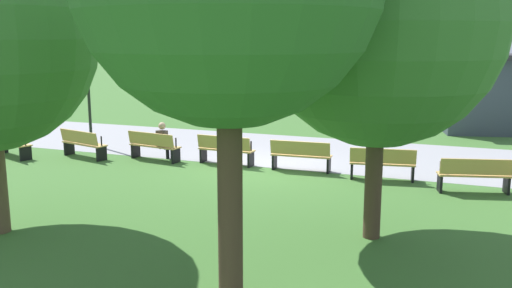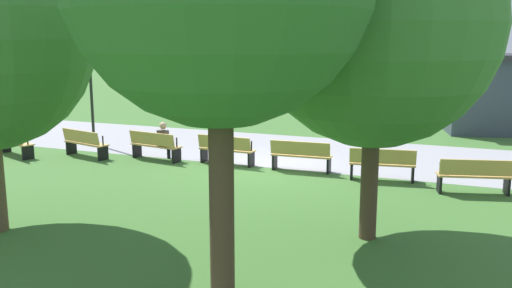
{
  "view_description": "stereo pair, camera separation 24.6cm",
  "coord_description": "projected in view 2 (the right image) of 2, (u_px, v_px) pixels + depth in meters",
  "views": [
    {
      "loc": [
        5.34,
        -14.9,
        3.75
      ],
      "look_at": [
        0.0,
        -0.61,
        0.8
      ],
      "focal_mm": 39.16,
      "sensor_mm": 36.0,
      "label": 1
    },
    {
      "loc": [
        5.57,
        -14.81,
        3.75
      ],
      "look_at": [
        0.0,
        -0.61,
        0.8
      ],
      "focal_mm": 39.16,
      "sensor_mm": 36.0,
      "label": 2
    }
  ],
  "objects": [
    {
      "name": "bench_4",
      "position": [
        301.0,
        155.0,
        15.66
      ],
      "size": [
        1.72,
        0.56,
        0.89
      ],
      "rotation": [
        0.0,
        0.0,
        0.05
      ],
      "color": "tan",
      "rests_on": "ground"
    },
    {
      "name": "person_seated",
      "position": [
        165.0,
        140.0,
        17.04
      ],
      "size": [
        0.38,
        0.56,
        1.2
      ],
      "rotation": [
        0.0,
        0.0,
        -0.15
      ],
      "color": "#4C4238",
      "rests_on": "ground"
    },
    {
      "name": "bench_6",
      "position": [
        474.0,
        175.0,
        13.39
      ],
      "size": [
        1.76,
        0.88,
        0.89
      ],
      "rotation": [
        0.0,
        0.0,
        0.25
      ],
      "color": "tan",
      "rests_on": "ground"
    },
    {
      "name": "ground_plane",
      "position": [
        264.0,
        167.0,
        16.25
      ],
      "size": [
        120.0,
        120.0,
        0.0
      ],
      "primitive_type": "plane",
      "color": "#3D6B2D"
    },
    {
      "name": "bench_3",
      "position": [
        226.0,
        149.0,
        16.49
      ],
      "size": [
        1.72,
        0.56,
        0.89
      ],
      "rotation": [
        0.0,
        0.0,
        -0.05
      ],
      "color": "tan",
      "rests_on": "ground"
    },
    {
      "name": "bench_5",
      "position": [
        382.0,
        164.0,
        14.62
      ],
      "size": [
        1.75,
        0.73,
        0.89
      ],
      "rotation": [
        0.0,
        0.0,
        0.15
      ],
      "color": "tan",
      "rests_on": "ground"
    },
    {
      "name": "path_paving",
      "position": [
        291.0,
        150.0,
        18.65
      ],
      "size": [
        30.42,
        5.27,
        0.01
      ],
      "primitive_type": "cube",
      "color": "#939399",
      "rests_on": "ground"
    },
    {
      "name": "kiosk",
      "position": [
        480.0,
        92.0,
        22.08
      ],
      "size": [
        3.72,
        3.87,
        3.06
      ],
      "rotation": [
        0.0,
        0.0,
        0.23
      ],
      "color": "#38424C",
      "rests_on": "ground"
    },
    {
      "name": "lamp_post",
      "position": [
        89.0,
        56.0,
        19.07
      ],
      "size": [
        0.32,
        0.32,
        4.48
      ],
      "color": "black",
      "rests_on": "ground"
    },
    {
      "name": "bench_2",
      "position": [
        155.0,
        145.0,
        17.1
      ],
      "size": [
        1.75,
        0.73,
        0.89
      ],
      "rotation": [
        0.0,
        0.0,
        -0.15
      ],
      "color": "tan",
      "rests_on": "ground"
    },
    {
      "name": "tree_2",
      "position": [
        376.0,
        24.0,
        9.82
      ],
      "size": [
        4.4,
        4.4,
        6.17
      ],
      "color": "#4C3828",
      "rests_on": "ground"
    },
    {
      "name": "bench_0",
      "position": [
        13.0,
        142.0,
        17.64
      ],
      "size": [
        1.75,
        1.04,
        0.89
      ],
      "rotation": [
        0.0,
        0.0,
        -0.36
      ],
      "color": "tan",
      "rests_on": "ground"
    },
    {
      "name": "bench_1",
      "position": [
        85.0,
        143.0,
        17.48
      ],
      "size": [
        1.76,
        0.88,
        0.89
      ],
      "rotation": [
        0.0,
        0.0,
        -0.25
      ],
      "color": "tan",
      "rests_on": "ground"
    }
  ]
}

